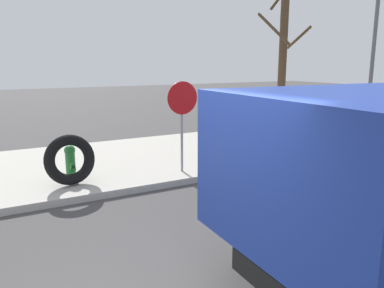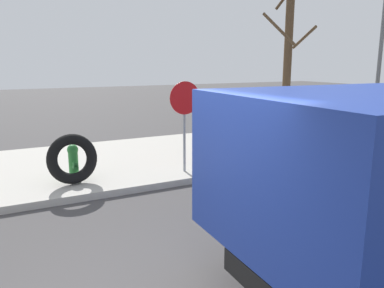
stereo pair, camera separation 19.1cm
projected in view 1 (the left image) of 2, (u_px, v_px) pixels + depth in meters
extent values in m
cube|color=#ADA89E|center=(41.00, 171.00, 9.50)|extent=(36.00, 5.00, 0.15)
cylinder|color=#2D8438|center=(71.00, 166.00, 8.58)|extent=(0.21, 0.21, 0.59)
sphere|color=#2D8438|center=(70.00, 150.00, 8.50)|extent=(0.24, 0.24, 0.24)
cylinder|color=#2D8438|center=(72.00, 165.00, 8.40)|extent=(0.09, 0.17, 0.09)
cylinder|color=#2D8438|center=(69.00, 161.00, 8.72)|extent=(0.09, 0.17, 0.09)
cylinder|color=#2D8438|center=(73.00, 168.00, 8.41)|extent=(0.11, 0.17, 0.11)
torus|color=black|center=(70.00, 160.00, 8.10)|extent=(1.10, 0.46, 1.09)
cylinder|color=gray|center=(182.00, 127.00, 9.02)|extent=(0.06, 0.06, 2.13)
cylinder|color=red|center=(182.00, 98.00, 8.84)|extent=(0.76, 0.02, 0.76)
cylinder|color=black|center=(274.00, 221.00, 5.34)|extent=(1.11, 0.34, 1.10)
cylinder|color=#4C3823|center=(282.00, 72.00, 11.23)|extent=(0.23, 0.23, 4.52)
cylinder|color=#4C3823|center=(274.00, 29.00, 10.61)|extent=(0.42, 1.07, 0.96)
cylinder|color=#4C3823|center=(299.00, 38.00, 11.20)|extent=(0.23, 1.07, 0.60)
cylinder|color=#595B5E|center=(374.00, 48.00, 11.71)|extent=(0.12, 0.12, 5.95)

